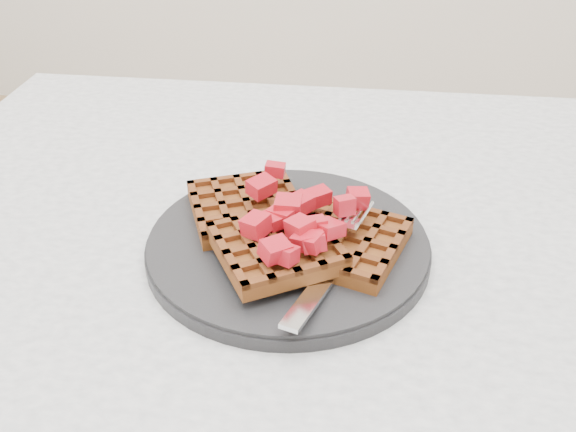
# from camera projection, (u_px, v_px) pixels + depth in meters

# --- Properties ---
(table) EXTENTS (1.20, 0.80, 0.75)m
(table) POSITION_uv_depth(u_px,v_px,m) (442.00, 346.00, 0.65)
(table) COLOR silver
(table) RESTS_ON ground
(plate) EXTENTS (0.26, 0.26, 0.02)m
(plate) POSITION_uv_depth(u_px,v_px,m) (288.00, 245.00, 0.59)
(plate) COLOR black
(plate) RESTS_ON table
(waffles) EXTENTS (0.22, 0.21, 0.03)m
(waffles) POSITION_uv_depth(u_px,v_px,m) (288.00, 230.00, 0.58)
(waffles) COLOR brown
(waffles) RESTS_ON plate
(strawberry_pile) EXTENTS (0.15, 0.15, 0.02)m
(strawberry_pile) POSITION_uv_depth(u_px,v_px,m) (288.00, 203.00, 0.57)
(strawberry_pile) COLOR #9B0111
(strawberry_pile) RESTS_ON waffles
(fork) EXTENTS (0.08, 0.18, 0.02)m
(fork) POSITION_uv_depth(u_px,v_px,m) (335.00, 261.00, 0.55)
(fork) COLOR silver
(fork) RESTS_ON plate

